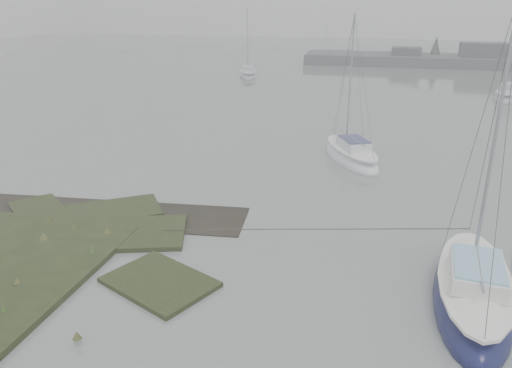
% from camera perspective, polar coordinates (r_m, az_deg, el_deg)
% --- Properties ---
extents(ground, '(160.00, 160.00, 0.00)m').
position_cam_1_polar(ground, '(45.26, 4.82, 8.97)').
color(ground, slate).
rests_on(ground, ground).
extents(sailboat_main, '(2.92, 7.30, 10.07)m').
position_cam_1_polar(sailboat_main, '(17.46, 23.48, -11.37)').
color(sailboat_main, '#0F123D').
rests_on(sailboat_main, ground).
extents(sailboat_white, '(4.72, 6.56, 8.90)m').
position_cam_1_polar(sailboat_white, '(30.00, 10.81, 3.20)').
color(sailboat_white, white).
rests_on(sailboat_white, ground).
extents(sailboat_far_a, '(3.64, 6.32, 8.48)m').
position_cam_1_polar(sailboat_far_a, '(61.79, -0.92, 12.40)').
color(sailboat_far_a, '#A7AAB0').
rests_on(sailboat_far_a, ground).
extents(sailboat_far_b, '(4.49, 7.19, 9.65)m').
position_cam_1_polar(sailboat_far_b, '(53.58, 26.87, 8.99)').
color(sailboat_far_b, '#ADB1B6').
rests_on(sailboat_far_b, ground).
extents(sailboat_far_c, '(4.51, 1.69, 6.27)m').
position_cam_1_polar(sailboat_far_c, '(75.70, 8.36, 13.65)').
color(sailboat_far_c, silver).
rests_on(sailboat_far_c, ground).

